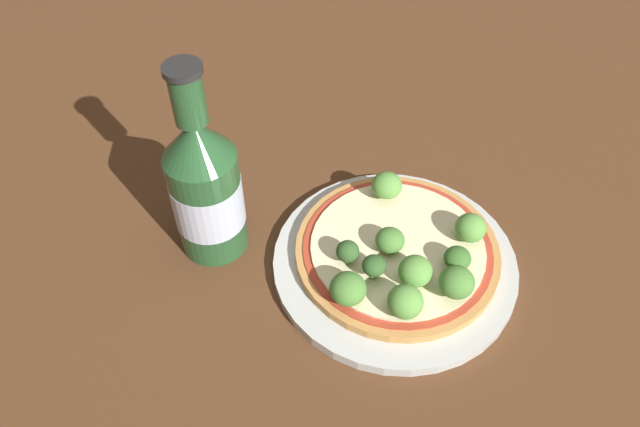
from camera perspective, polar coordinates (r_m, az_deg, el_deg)
ground_plane at (r=0.65m, az=6.76°, el=-4.84°), size 3.00×3.00×0.00m
plate at (r=0.64m, az=6.97°, el=-4.52°), size 0.25×0.25×0.01m
pizza at (r=0.64m, az=6.69°, el=-3.25°), size 0.21×0.21×0.01m
broccoli_floret_0 at (r=0.57m, az=7.80°, el=-7.99°), size 0.03×0.03×0.03m
broccoli_floret_1 at (r=0.61m, az=12.50°, el=-3.83°), size 0.03×0.03×0.02m
broccoli_floret_2 at (r=0.58m, az=2.57°, el=-6.89°), size 0.03×0.03×0.03m
broccoli_floret_3 at (r=0.66m, az=6.11°, el=2.57°), size 0.03×0.03×0.03m
broccoli_floret_4 at (r=0.59m, az=8.71°, el=-5.22°), size 0.03×0.03×0.03m
broccoli_floret_5 at (r=0.60m, az=2.54°, el=-3.50°), size 0.02×0.02×0.03m
broccoli_floret_6 at (r=0.62m, az=6.38°, el=-2.52°), size 0.03×0.03×0.03m
broccoli_floret_7 at (r=0.64m, az=13.59°, el=-1.29°), size 0.03×0.03×0.03m
broccoli_floret_8 at (r=0.59m, az=12.37°, el=-6.17°), size 0.03×0.03×0.03m
broccoli_floret_9 at (r=0.59m, az=4.97°, el=-4.80°), size 0.02×0.02×0.03m
beer_bottle at (r=0.61m, az=-10.46°, el=2.45°), size 0.07×0.07×0.22m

